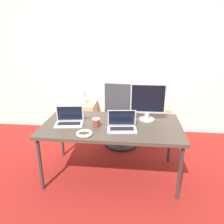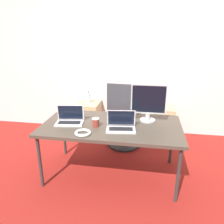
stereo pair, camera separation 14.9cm
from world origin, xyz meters
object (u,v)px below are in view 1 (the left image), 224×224
(laptop_left, at_px, (122,125))
(monitor, at_px, (148,102))
(cabinet_left, at_px, (85,118))
(mouse, at_px, (125,121))
(water_bottle, at_px, (84,98))
(coffee_cup_white, at_px, (112,116))
(laptop_right, at_px, (69,120))
(office_chair, at_px, (121,123))
(cable_coil, at_px, (84,134))
(coffee_cup_brown, at_px, (96,123))
(cabinet_right, at_px, (158,121))

(laptop_left, relative_size, monitor, 0.74)
(cabinet_left, relative_size, mouse, 9.46)
(water_bottle, distance_m, laptop_left, 1.57)
(monitor, height_order, mouse, monitor)
(laptop_left, bearing_deg, mouse, 83.11)
(mouse, height_order, coffee_cup_white, coffee_cup_white)
(mouse, bearing_deg, water_bottle, 124.98)
(cabinet_left, distance_m, laptop_left, 1.64)
(water_bottle, relative_size, laptop_right, 0.58)
(mouse, bearing_deg, coffee_cup_white, 163.93)
(office_chair, distance_m, cabinet_left, 0.85)
(monitor, distance_m, cable_coil, 0.93)
(cabinet_left, height_order, coffee_cup_brown, coffee_cup_brown)
(cabinet_left, distance_m, monitor, 1.65)
(cabinet_right, xyz_separation_m, monitor, (-0.27, -1.04, 0.68))
(laptop_right, height_order, mouse, laptop_right)
(office_chair, height_order, laptop_left, office_chair)
(cabinet_right, relative_size, coffee_cup_white, 5.53)
(laptop_left, distance_m, cable_coil, 0.46)
(monitor, bearing_deg, cabinet_right, 75.67)
(cabinet_left, height_order, coffee_cup_white, coffee_cup_white)
(cabinet_left, relative_size, water_bottle, 2.80)
(water_bottle, xyz_separation_m, laptop_right, (0.10, -1.28, 0.07))
(laptop_right, height_order, cable_coil, laptop_right)
(water_bottle, xyz_separation_m, cable_coil, (0.36, -1.57, 0.04))
(laptop_right, bearing_deg, monitor, 13.39)
(mouse, xyz_separation_m, coffee_cup_white, (-0.17, 0.05, 0.04))
(water_bottle, bearing_deg, cabinet_left, -90.00)
(office_chair, relative_size, cable_coil, 5.97)
(office_chair, distance_m, mouse, 0.76)
(office_chair, xyz_separation_m, cable_coil, (-0.34, -1.12, 0.31))
(office_chair, height_order, mouse, office_chair)
(office_chair, xyz_separation_m, cabinet_right, (0.65, 0.45, -0.13))
(cabinet_left, bearing_deg, laptop_left, -60.44)
(cabinet_left, xyz_separation_m, laptop_left, (0.77, -1.36, 0.48))
(cabinet_right, xyz_separation_m, coffee_cup_brown, (-0.89, -1.33, 0.48))
(mouse, bearing_deg, cabinet_left, 125.03)
(cabinet_right, height_order, monitor, monitor)
(mouse, relative_size, coffee_cup_brown, 0.60)
(monitor, xyz_separation_m, coffee_cup_white, (-0.46, -0.05, -0.20))
(cabinet_left, bearing_deg, coffee_cup_white, -60.11)
(water_bottle, height_order, laptop_right, laptop_right)
(laptop_right, bearing_deg, coffee_cup_white, 19.34)
(monitor, bearing_deg, laptop_right, -166.61)
(coffee_cup_white, relative_size, cable_coil, 0.58)
(cabinet_right, relative_size, mouse, 9.46)
(coffee_cup_brown, bearing_deg, coffee_cup_white, 54.72)
(laptop_left, bearing_deg, office_chair, 94.28)
(cabinet_left, relative_size, cabinet_right, 1.00)
(office_chair, distance_m, monitor, 0.89)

